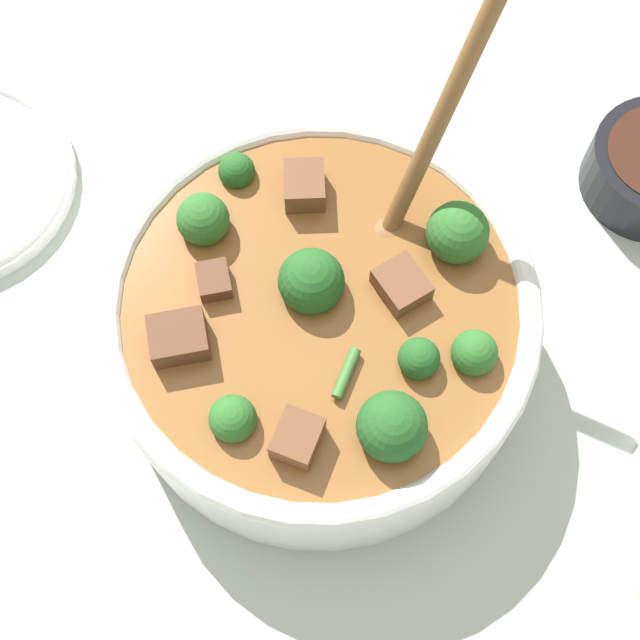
% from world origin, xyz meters
% --- Properties ---
extents(ground_plane, '(4.00, 4.00, 0.00)m').
position_xyz_m(ground_plane, '(0.00, 0.00, 0.00)').
color(ground_plane, '#ADBCAD').
extents(stew_bowl, '(0.30, 0.29, 0.26)m').
position_xyz_m(stew_bowl, '(0.00, -0.00, 0.05)').
color(stew_bowl, white).
rests_on(stew_bowl, ground_plane).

